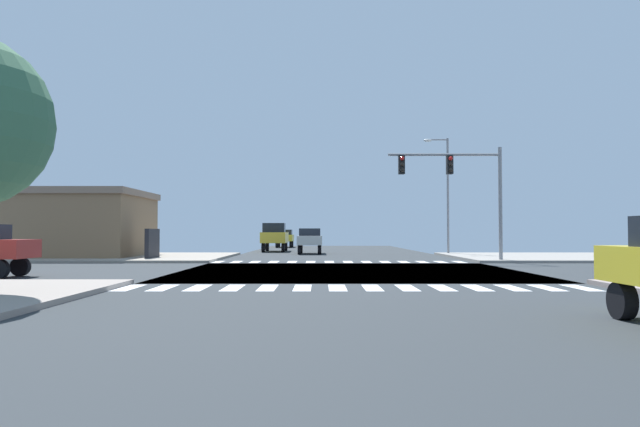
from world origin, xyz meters
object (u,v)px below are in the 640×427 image
(street_lamp, at_px, (444,185))
(bank_building, at_px, (46,224))
(traffic_signal_mast, at_px, (455,177))
(sedan_leading_4, at_px, (284,237))
(pickup_farside_1, at_px, (274,236))
(sedan_nearside_1, at_px, (309,239))

(street_lamp, bearing_deg, bank_building, -169.45)
(bank_building, bearing_deg, traffic_signal_mast, -11.89)
(bank_building, height_order, sedan_leading_4, bank_building)
(pickup_farside_1, xyz_separation_m, sedan_leading_4, (0.00, 13.46, -0.17))
(pickup_farside_1, bearing_deg, sedan_nearside_1, 120.94)
(sedan_nearside_1, bearing_deg, sedan_leading_4, -80.77)
(street_lamp, relative_size, bank_building, 0.61)
(traffic_signal_mast, height_order, sedan_nearside_1, traffic_signal_mast)
(street_lamp, xyz_separation_m, pickup_farside_1, (-12.56, 7.25, -3.63))
(street_lamp, distance_m, sedan_nearside_1, 10.53)
(sedan_nearside_1, xyz_separation_m, pickup_farside_1, (-3.00, 5.00, 0.17))
(sedan_nearside_1, height_order, pickup_farside_1, pickup_farside_1)
(sedan_leading_4, bearing_deg, pickup_farside_1, 90.00)
(bank_building, height_order, sedan_nearside_1, bank_building)
(bank_building, bearing_deg, pickup_farside_1, 42.30)
(street_lamp, xyz_separation_m, bank_building, (-25.81, -4.81, -2.83))
(street_lamp, bearing_deg, sedan_leading_4, 121.23)
(street_lamp, relative_size, sedan_nearside_1, 1.92)
(street_lamp, bearing_deg, pickup_farside_1, 150.00)
(traffic_signal_mast, xyz_separation_m, sedan_nearside_1, (-8.03, 12.17, -3.43))
(street_lamp, height_order, bank_building, street_lamp)
(sedan_nearside_1, bearing_deg, pickup_farside_1, -59.06)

